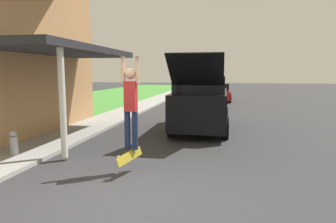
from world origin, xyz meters
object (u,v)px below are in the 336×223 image
object	(u,v)px
skateboarder	(131,102)
skateboard	(129,156)
car_down_street	(218,92)
fire_hydrant	(14,143)
suv_parked	(202,101)

from	to	relation	value
skateboarder	skateboard	xyz separation A→B (m)	(-0.01, -0.15, -1.16)
car_down_street	skateboarder	size ratio (longest dim) A/B	2.29
fire_hydrant	skateboard	bearing A→B (deg)	-10.82
suv_parked	skateboarder	bearing A→B (deg)	-101.97
suv_parked	fire_hydrant	xyz separation A→B (m)	(-4.41, -4.82, -0.69)
car_down_street	skateboarder	distance (m)	17.46
fire_hydrant	car_down_street	bearing A→B (deg)	74.19
skateboard	fire_hydrant	xyz separation A→B (m)	(-3.28, 0.63, 0.00)
suv_parked	skateboarder	world-z (taller)	suv_parked
skateboarder	fire_hydrant	size ratio (longest dim) A/B	3.18
car_down_street	skateboard	distance (m)	17.59
suv_parked	skateboard	world-z (taller)	suv_parked
fire_hydrant	suv_parked	bearing A→B (deg)	47.59
car_down_street	skateboard	world-z (taller)	car_down_street
suv_parked	car_down_street	distance (m)	12.08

